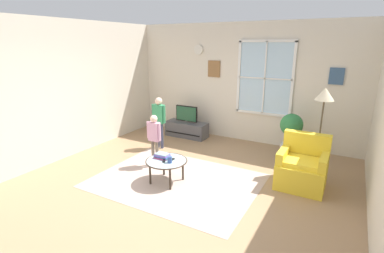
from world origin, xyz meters
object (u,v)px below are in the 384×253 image
object	(u,v)px
remote_near_cup	(171,160)
remote_near_books	(164,160)
coffee_table	(166,162)
television	(187,114)
book_stack	(162,156)
tv_stand	(187,129)
person_pink_shirt	(154,135)
armchair	(302,168)
floor_lamp	(324,103)
potted_plant_by_window	(291,132)
person_green_shirt	(159,117)
cup	(170,160)

from	to	relation	value
remote_near_cup	remote_near_books	bearing A→B (deg)	-138.94
coffee_table	television	bearing A→B (deg)	112.49
book_stack	remote_near_cup	xyz separation A→B (m)	(0.20, -0.01, -0.03)
tv_stand	coffee_table	distance (m)	2.58
tv_stand	person_pink_shirt	bearing A→B (deg)	-78.52
armchair	coffee_table	size ratio (longest dim) A/B	1.21
remote_near_books	floor_lamp	size ratio (longest dim) A/B	0.09
potted_plant_by_window	floor_lamp	xyz separation A→B (m)	(0.61, -0.65, 0.80)
tv_stand	armchair	bearing A→B (deg)	-24.11
tv_stand	floor_lamp	bearing A→B (deg)	-13.05
person_green_shirt	floor_lamp	xyz separation A→B (m)	(3.32, 0.29, 0.60)
cup	remote_near_books	size ratio (longest dim) A/B	0.78
remote_near_cup	floor_lamp	size ratio (longest dim) A/B	0.09
floor_lamp	book_stack	bearing A→B (deg)	-145.88
remote_near_books	remote_near_cup	distance (m)	0.12
coffee_table	potted_plant_by_window	distance (m)	2.80
remote_near_cup	person_pink_shirt	xyz separation A→B (m)	(-0.67, 0.44, 0.23)
floor_lamp	person_pink_shirt	bearing A→B (deg)	-157.62
person_green_shirt	person_pink_shirt	xyz separation A→B (m)	(0.50, -0.87, -0.09)
person_pink_shirt	tv_stand	bearing A→B (deg)	101.48
cup	tv_stand	bearing A→B (deg)	114.11
tv_stand	remote_near_cup	world-z (taller)	remote_near_cup
television	cup	world-z (taller)	television
coffee_table	cup	bearing A→B (deg)	-26.57
television	person_pink_shirt	xyz separation A→B (m)	(0.39, -1.90, 0.04)
tv_stand	armchair	distance (m)	3.34
coffee_table	book_stack	distance (m)	0.15
television	person_green_shirt	bearing A→B (deg)	-96.62
coffee_table	potted_plant_by_window	bearing A→B (deg)	54.89
tv_stand	person_pink_shirt	xyz separation A→B (m)	(0.39, -1.90, 0.45)
person_green_shirt	floor_lamp	world-z (taller)	floor_lamp
cup	remote_near_cup	bearing A→B (deg)	108.50
book_stack	armchair	bearing A→B (deg)	23.80
person_green_shirt	potted_plant_by_window	distance (m)	2.88
remote_near_cup	floor_lamp	world-z (taller)	floor_lamp
tv_stand	cup	world-z (taller)	cup
coffee_table	person_pink_shirt	bearing A→B (deg)	141.39
person_pink_shirt	potted_plant_by_window	size ratio (longest dim) A/B	1.11
remote_near_books	tv_stand	bearing A→B (deg)	111.70
armchair	potted_plant_by_window	distance (m)	1.37
person_pink_shirt	floor_lamp	bearing A→B (deg)	22.38
cup	potted_plant_by_window	size ratio (longest dim) A/B	0.12
coffee_table	person_green_shirt	distance (m)	1.78
floor_lamp	armchair	bearing A→B (deg)	-103.95
potted_plant_by_window	remote_near_cup	bearing A→B (deg)	-124.33
book_stack	remote_near_books	xyz separation A→B (m)	(0.10, -0.09, -0.03)
remote_near_books	person_pink_shirt	size ratio (longest dim) A/B	0.14
tv_stand	book_stack	distance (m)	2.49
armchair	remote_near_cup	bearing A→B (deg)	-153.92
remote_near_cup	television	bearing A→B (deg)	114.35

